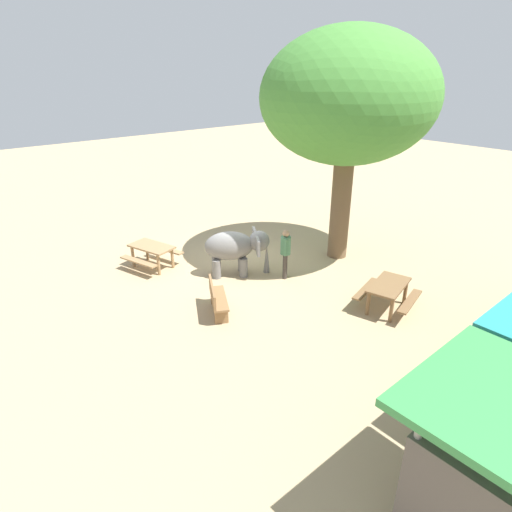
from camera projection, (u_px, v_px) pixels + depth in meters
ground_plane at (243, 263)px, 14.81m from camera, size 60.00×60.00×0.00m
elephant at (236, 247)px, 13.70m from camera, size 2.02×1.86×1.47m
person_handler at (286, 250)px, 13.47m from camera, size 0.40×0.37×1.62m
shade_tree_main at (349, 99)px, 13.30m from camera, size 5.83×5.35×7.43m
wooden_bench at (217, 298)px, 11.65m from camera, size 1.04×1.41×0.88m
picnic_table_near at (388, 290)px, 11.81m from camera, size 1.83×1.81×0.78m
picnic_table_far at (152, 251)px, 14.32m from camera, size 1.84×1.85×0.78m
market_stall_green at (500, 487)px, 5.68m from camera, size 2.50×2.50×2.52m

